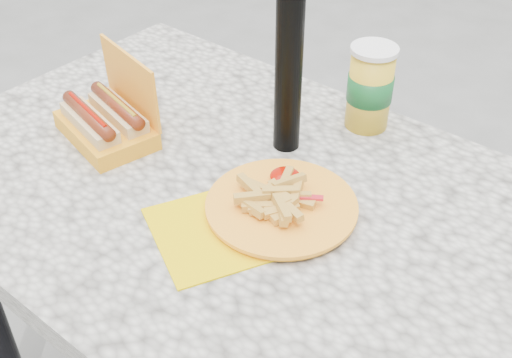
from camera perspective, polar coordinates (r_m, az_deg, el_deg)
The scene contains 4 objects.
picnic_table at distance 1.21m, azimuth -2.07°, elevation -4.54°, with size 1.20×0.80×0.75m.
hotdog_box at distance 1.28m, azimuth -13.09°, elevation 5.05°, with size 0.23×0.18×0.17m.
fries_plate at distance 1.07m, azimuth 1.77°, elevation -2.43°, with size 0.31×0.37×0.05m.
soda_cup at distance 1.27m, azimuth 10.10°, elevation 8.03°, with size 0.09×0.09×0.17m.
Camera 1 is at (0.60, -0.66, 1.45)m, focal length 45.00 mm.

